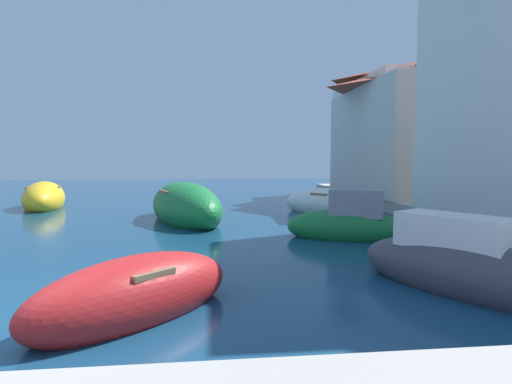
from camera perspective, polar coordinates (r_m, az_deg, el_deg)
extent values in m
ellipsoid|color=gold|center=(20.76, -27.26, -0.80)|extent=(2.71, 4.53, 1.53)
cube|color=brown|center=(20.72, -27.32, 0.58)|extent=(1.53, 1.16, 0.08)
ellipsoid|color=#B21E1E|center=(6.16, -16.27, -13.48)|extent=(3.16, 3.08, 1.10)
cube|color=brown|center=(6.06, -16.35, -10.16)|extent=(1.13, 1.15, 0.08)
ellipsoid|color=#197233|center=(14.79, -9.77, -2.07)|extent=(3.65, 5.68, 1.77)
cube|color=brown|center=(14.74, -9.80, 0.14)|extent=(1.84, 1.53, 0.08)
ellipsoid|color=#197233|center=(11.69, 12.28, -4.87)|extent=(3.46, 2.22, 1.05)
cube|color=gray|center=(11.59, 13.62, -1.51)|extent=(1.60, 1.21, 0.76)
ellipsoid|color=#3F3F47|center=(7.72, 27.67, -10.01)|extent=(3.22, 4.11, 1.15)
cube|color=white|center=(7.73, 25.66, -5.06)|extent=(1.62, 1.94, 0.60)
ellipsoid|color=white|center=(16.90, 9.64, -1.67)|extent=(3.64, 3.74, 1.31)
cube|color=brown|center=(16.86, 9.66, -0.21)|extent=(1.37, 1.35, 0.08)
cube|color=beige|center=(22.04, 21.24, 6.57)|extent=(6.15, 8.59, 5.13)
pyramid|color=#9E422D|center=(22.38, 21.48, 14.56)|extent=(6.52, 9.11, 1.11)
cube|color=white|center=(23.70, 19.21, 7.26)|extent=(5.11, 7.88, 5.79)
pyramid|color=brown|center=(24.11, 19.43, 15.24)|extent=(5.41, 8.35, 0.92)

